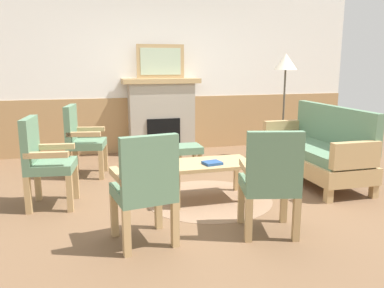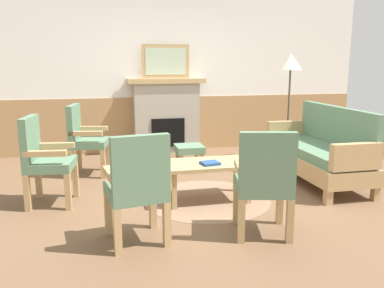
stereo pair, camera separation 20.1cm
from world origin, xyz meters
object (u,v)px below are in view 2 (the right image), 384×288
at_px(framed_picture, 166,61).
at_px(couch, 319,152).
at_px(armchair_front_center, 138,184).
at_px(footstool, 189,150).
at_px(coffee_table, 207,167).
at_px(armchair_front_left, 264,179).
at_px(armchair_near_fireplace, 44,157).
at_px(armchair_by_window_left, 84,137).
at_px(fireplace, 166,115).
at_px(book_on_table, 210,163).
at_px(floor_lamp_by_couch, 290,69).

height_order(framed_picture, couch, framed_picture).
height_order(framed_picture, armchair_front_center, framed_picture).
bearing_deg(footstool, coffee_table, -93.65).
bearing_deg(armchair_front_left, armchair_near_fireplace, 146.99).
xyz_separation_m(couch, armchair_by_window_left, (-3.01, 1.00, 0.14)).
relative_size(armchair_near_fireplace, armchair_by_window_left, 1.00).
relative_size(armchair_by_window_left, armchair_front_center, 1.00).
distance_m(fireplace, couch, 2.72).
bearing_deg(armchair_near_fireplace, book_on_table, -11.39).
xyz_separation_m(coffee_table, armchair_front_center, (-0.87, -0.96, 0.15)).
bearing_deg(floor_lamp_by_couch, armchair_front_center, -135.90).
bearing_deg(floor_lamp_by_couch, footstool, -170.87).
bearing_deg(armchair_front_left, footstool, 93.75).
bearing_deg(footstool, couch, -31.35).
bearing_deg(framed_picture, armchair_by_window_left, -139.80).
bearing_deg(armchair_front_left, couch, 46.16).
distance_m(book_on_table, armchair_front_left, 0.98).
bearing_deg(armchair_front_left, armchair_front_center, 175.20).
relative_size(couch, coffee_table, 1.87).
bearing_deg(book_on_table, couch, 16.75).
height_order(fireplace, footstool, fireplace).
bearing_deg(armchair_near_fireplace, couch, 2.13).
relative_size(footstool, floor_lamp_by_couch, 0.24).
height_order(armchair_near_fireplace, armchair_by_window_left, same).
bearing_deg(framed_picture, book_on_table, -88.56).
bearing_deg(armchair_by_window_left, coffee_table, -44.88).
xyz_separation_m(fireplace, footstool, (0.14, -1.19, -0.37)).
relative_size(fireplace, armchair_front_center, 1.33).
height_order(armchair_by_window_left, armchair_front_left, same).
relative_size(book_on_table, armchair_by_window_left, 0.20).
bearing_deg(couch, floor_lamp_by_couch, 83.20).
relative_size(armchair_front_center, floor_lamp_by_couch, 0.58).
bearing_deg(floor_lamp_by_couch, armchair_front_left, -119.97).
bearing_deg(framed_picture, coffee_table, -88.64).
relative_size(book_on_table, armchair_front_left, 0.20).
bearing_deg(fireplace, footstool, -83.09).
distance_m(framed_picture, footstool, 1.75).
relative_size(book_on_table, armchair_front_center, 0.20).
bearing_deg(coffee_table, book_on_table, -86.51).
distance_m(armchair_by_window_left, floor_lamp_by_couch, 3.29).
xyz_separation_m(framed_picture, footstool, (0.14, -1.19, -1.28)).
height_order(fireplace, floor_lamp_by_couch, floor_lamp_by_couch).
height_order(fireplace, armchair_by_window_left, fireplace).
xyz_separation_m(framed_picture, armchair_front_center, (-0.81, -3.47, -1.02)).
distance_m(footstool, armchair_near_fireplace, 2.16).
bearing_deg(book_on_table, armchair_front_left, -76.18).
bearing_deg(footstool, armchair_front_center, -112.66).
relative_size(coffee_table, armchair_front_left, 0.98).
distance_m(coffee_table, armchair_front_left, 1.09).
distance_m(armchair_near_fireplace, armchair_front_left, 2.40).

